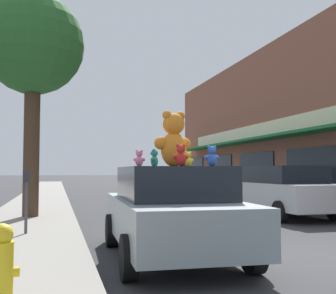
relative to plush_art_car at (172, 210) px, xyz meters
name	(u,v)px	position (x,y,z in m)	size (l,w,h in m)	color
ground_plane	(314,256)	(2.36, -0.44, -0.78)	(260.00, 260.00, 0.00)	#333335
sidewalk_near	(4,269)	(-2.52, -0.44, -0.70)	(2.40, 90.00, 0.16)	gray
plush_art_car	(172,210)	(0.00, 0.00, 0.00)	(2.05, 4.17, 1.49)	#8C999E
teddy_bear_giant	(174,140)	(0.04, 0.01, 1.16)	(0.71, 0.48, 0.93)	orange
teddy_bear_black	(182,158)	(0.35, 0.54, 0.87)	(0.20, 0.25, 0.33)	black
teddy_bear_pink	(139,158)	(-0.65, -0.55, 0.83)	(0.19, 0.14, 0.25)	pink
teddy_bear_teal	(154,158)	(-0.19, 0.44, 0.87)	(0.19, 0.24, 0.32)	teal
teddy_bear_brown	(185,160)	(0.54, 0.98, 0.85)	(0.20, 0.19, 0.29)	olive
teddy_bear_blue	(212,156)	(0.41, -0.79, 0.87)	(0.23, 0.15, 0.31)	blue
teddy_bear_purple	(212,160)	(0.63, -0.22, 0.82)	(0.17, 0.14, 0.23)	purple
teddy_bear_yellow	(188,159)	(0.22, -0.22, 0.83)	(0.19, 0.12, 0.25)	yellow
teddy_bear_red	(181,155)	(-0.09, -0.85, 0.87)	(0.24, 0.15, 0.33)	red
parked_car_far_center	(281,190)	(4.97, 5.17, 0.05)	(1.95, 4.65, 1.57)	#B7B7BC
parked_car_far_right	(223,185)	(4.97, 9.99, 0.04)	(1.95, 4.18, 1.61)	#1E4793
street_tree	(33,47)	(-2.53, 5.65, 4.15)	(2.86, 2.86, 6.30)	#473323
fire_hydrant	(1,267)	(-2.32, -2.55, -0.23)	(0.33, 0.22, 0.79)	yellow
parking_meter	(26,193)	(-2.43, 2.36, 0.19)	(0.14, 0.10, 1.27)	#4C4C51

